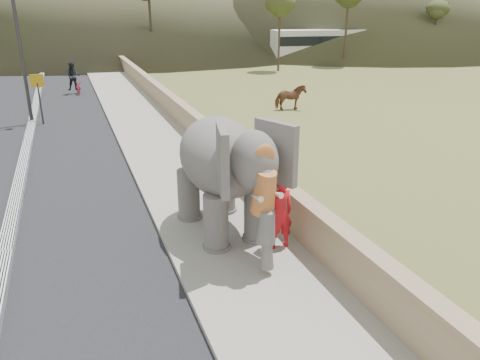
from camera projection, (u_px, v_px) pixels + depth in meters
name	position (u px, v px, depth m)	size (l,w,h in m)	color
ground	(220.00, 232.00, 11.90)	(160.00, 160.00, 0.00)	olive
road	(28.00, 146.00, 19.06)	(7.00, 120.00, 0.03)	black
median	(28.00, 144.00, 19.03)	(0.35, 120.00, 0.22)	black
walkway	(151.00, 134.00, 20.66)	(3.00, 120.00, 0.15)	#9E9687
parapet	(186.00, 120.00, 21.03)	(0.30, 120.00, 1.10)	tan
lamppost	(23.00, 18.00, 21.00)	(1.76, 0.36, 8.00)	#2E2E33
signboard	(38.00, 91.00, 22.01)	(0.60, 0.08, 2.40)	#2D2D33
cow	(290.00, 98.00, 25.47)	(0.74, 1.63, 1.38)	brown
distant_car	(272.00, 53.00, 49.22)	(1.70, 4.23, 1.44)	#ADABB2
bus_white	(325.00, 45.00, 48.08)	(2.50, 11.00, 3.10)	white
bus_orange	(384.00, 44.00, 49.85)	(2.50, 11.00, 3.10)	orange
elephant_and_man	(221.00, 173.00, 11.25)	(2.47, 4.24, 2.95)	slate
motorcyclist	(76.00, 81.00, 30.00)	(1.03, 1.63, 2.06)	maroon
trees	(112.00, 23.00, 39.64)	(47.19, 33.35, 8.89)	#473828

